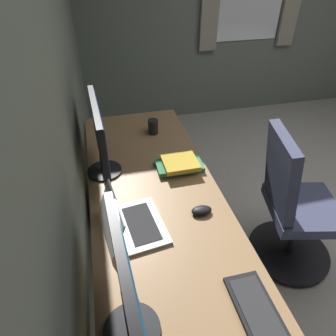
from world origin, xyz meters
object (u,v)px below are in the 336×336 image
(mouse_main, at_px, (202,210))
(book_stack_near, at_px, (180,165))
(coffee_mug, at_px, (153,126))
(office_chair, at_px, (292,209))
(keyboard_main, at_px, (265,327))
(monitor_secondary, at_px, (128,294))
(laptop_leftmost, at_px, (129,222))
(monitor_primary, at_px, (100,135))
(drawer_pedestal, at_px, (151,234))

(mouse_main, bearing_deg, book_stack_near, 1.18)
(book_stack_near, bearing_deg, coffee_mug, 8.88)
(book_stack_near, relative_size, office_chair, 0.29)
(office_chair, bearing_deg, book_stack_near, 71.19)
(keyboard_main, distance_m, mouse_main, 0.59)
(monitor_secondary, height_order, office_chair, monitor_secondary)
(monitor_secondary, distance_m, keyboard_main, 0.51)
(laptop_leftmost, bearing_deg, coffee_mug, -18.27)
(book_stack_near, bearing_deg, monitor_primary, 80.05)
(keyboard_main, xyz_separation_m, book_stack_near, (0.97, 0.04, 0.02))
(drawer_pedestal, distance_m, mouse_main, 0.52)
(monitor_primary, distance_m, keyboard_main, 1.17)
(drawer_pedestal, xyz_separation_m, laptop_leftmost, (-0.27, 0.14, 0.43))
(monitor_secondary, relative_size, office_chair, 0.58)
(monitor_primary, height_order, laptop_leftmost, monitor_primary)
(book_stack_near, bearing_deg, mouse_main, -178.82)
(office_chair, bearing_deg, mouse_main, 102.38)
(monitor_secondary, xyz_separation_m, coffee_mug, (1.32, -0.34, -0.18))
(keyboard_main, bearing_deg, mouse_main, 3.12)
(drawer_pedestal, height_order, coffee_mug, coffee_mug)
(drawer_pedestal, relative_size, monitor_primary, 1.29)
(keyboard_main, relative_size, office_chair, 0.43)
(mouse_main, bearing_deg, drawer_pedestal, 40.93)
(monitor_secondary, distance_m, coffee_mug, 1.38)
(office_chair, bearing_deg, coffee_mug, 47.72)
(monitor_secondary, xyz_separation_m, keyboard_main, (-0.10, -0.45, -0.22))
(mouse_main, height_order, book_stack_near, book_stack_near)
(keyboard_main, bearing_deg, office_chair, -41.20)
(monitor_secondary, relative_size, book_stack_near, 2.04)
(drawer_pedestal, height_order, book_stack_near, book_stack_near)
(monitor_secondary, distance_m, office_chair, 1.36)
(drawer_pedestal, height_order, keyboard_main, keyboard_main)
(book_stack_near, bearing_deg, keyboard_main, -177.64)
(drawer_pedestal, bearing_deg, office_chair, -96.74)
(laptop_leftmost, relative_size, book_stack_near, 1.26)
(laptop_leftmost, distance_m, keyboard_main, 0.69)
(monitor_primary, xyz_separation_m, office_chair, (-0.31, -1.12, -0.52))
(keyboard_main, height_order, office_chair, office_chair)
(drawer_pedestal, distance_m, office_chair, 0.91)
(drawer_pedestal, distance_m, monitor_secondary, 0.98)
(keyboard_main, bearing_deg, coffee_mug, 4.45)
(drawer_pedestal, bearing_deg, coffee_mug, -13.73)
(monitor_secondary, height_order, laptop_leftmost, monitor_secondary)
(monitor_secondary, bearing_deg, office_chair, -59.78)
(mouse_main, bearing_deg, monitor_secondary, 139.58)
(book_stack_near, distance_m, coffee_mug, 0.46)
(laptop_leftmost, distance_m, mouse_main, 0.36)
(book_stack_near, xyz_separation_m, office_chair, (-0.23, -0.68, -0.30))
(laptop_leftmost, bearing_deg, book_stack_near, -41.37)
(office_chair, bearing_deg, drawer_pedestal, 83.26)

